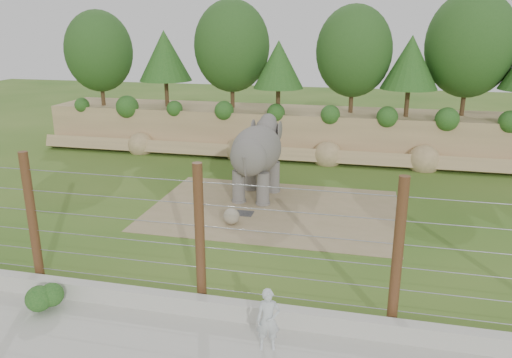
% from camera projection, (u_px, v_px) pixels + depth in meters
% --- Properties ---
extents(ground, '(90.00, 90.00, 0.00)m').
position_uv_depth(ground, '(243.00, 238.00, 17.82)').
color(ground, '#305D1A').
rests_on(ground, ground).
extents(back_embankment, '(30.00, 5.52, 8.77)m').
position_uv_depth(back_embankment, '(309.00, 86.00, 28.30)').
color(back_embankment, '#9B8258').
rests_on(back_embankment, ground).
extents(dirt_patch, '(10.00, 7.00, 0.02)m').
position_uv_depth(dirt_patch, '(273.00, 210.00, 20.49)').
color(dirt_patch, '#918056').
rests_on(dirt_patch, ground).
extents(drain_grate, '(1.00, 0.60, 0.03)m').
position_uv_depth(drain_grate, '(241.00, 213.00, 20.06)').
color(drain_grate, '#262628').
rests_on(drain_grate, dirt_patch).
extents(elephant, '(2.01, 4.19, 3.31)m').
position_uv_depth(elephant, '(257.00, 161.00, 21.57)').
color(elephant, '#5B5852').
rests_on(elephant, ground).
extents(stone_ball, '(0.62, 0.62, 0.62)m').
position_uv_depth(stone_ball, '(231.00, 216.00, 18.92)').
color(stone_ball, gray).
rests_on(stone_ball, dirt_patch).
extents(retaining_wall, '(26.00, 0.35, 0.50)m').
position_uv_depth(retaining_wall, '(196.00, 305.00, 13.09)').
color(retaining_wall, beige).
rests_on(retaining_wall, ground).
extents(barrier_fence, '(20.26, 0.26, 4.00)m').
position_uv_depth(barrier_fence, '(200.00, 236.00, 13.04)').
color(barrier_fence, '#4F271A').
rests_on(barrier_fence, ground).
extents(walkway_shrub, '(0.77, 0.77, 0.77)m').
position_uv_depth(walkway_shrub, '(48.00, 299.00, 13.13)').
color(walkway_shrub, '#1C501B').
rests_on(walkway_shrub, walkway).
extents(zookeeper, '(0.63, 0.48, 1.54)m').
position_uv_depth(zookeeper, '(268.00, 320.00, 11.52)').
color(zookeeper, silver).
rests_on(zookeeper, walkway).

